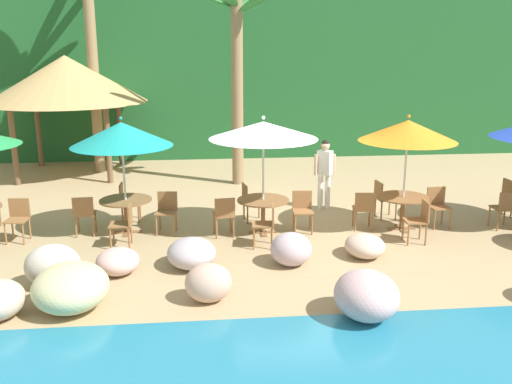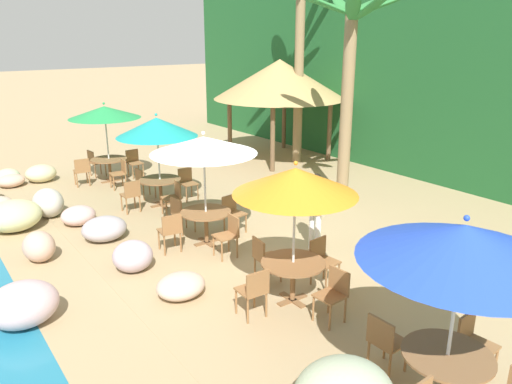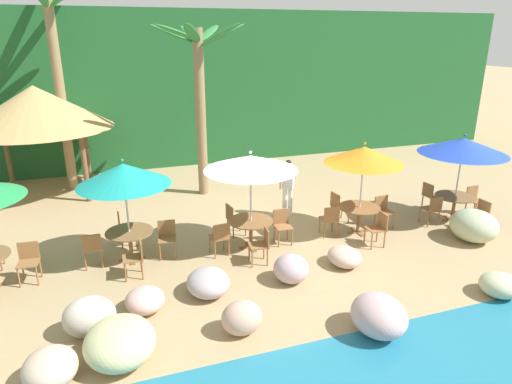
{
  "view_description": "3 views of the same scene",
  "coord_description": "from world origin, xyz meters",
  "px_view_note": "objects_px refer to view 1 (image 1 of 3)",
  "views": [
    {
      "loc": [
        -1.91,
        -11.65,
        3.99
      ],
      "look_at": [
        -0.75,
        -0.13,
        0.9
      ],
      "focal_mm": 40.05,
      "sensor_mm": 36.0,
      "label": 1
    },
    {
      "loc": [
        8.21,
        -5.21,
        4.42
      ],
      "look_at": [
        0.24,
        0.59,
        1.26
      ],
      "focal_mm": 34.77,
      "sensor_mm": 36.0,
      "label": 2
    },
    {
      "loc": [
        -3.77,
        -9.85,
        5.07
      ],
      "look_at": [
        -0.24,
        0.5,
        1.22
      ],
      "focal_mm": 31.47,
      "sensor_mm": 36.0,
      "label": 3
    }
  ],
  "objects_px": {
    "chair_teal_left": "(84,213)",
    "umbrella_white": "(263,130)",
    "umbrella_teal": "(122,134)",
    "chair_blue_inland": "(512,195)",
    "chair_orange_left": "(364,208)",
    "palm_tree_second": "(237,49)",
    "chair_teal_inland": "(127,199)",
    "palm_tree_nearest": "(90,19)",
    "chair_white_left": "(224,214)",
    "chair_teal_right": "(125,222)",
    "dining_table_orange": "(403,202)",
    "umbrella_orange": "(408,131)",
    "waiter_in_white": "(325,169)",
    "chair_white_right": "(267,222)",
    "chair_teal_seaward": "(167,209)",
    "chair_orange_seaward": "(438,204)",
    "dining_table_white": "(263,205)",
    "palapa_hut": "(66,79)",
    "chair_orange_right": "(420,219)",
    "chair_orange_inland": "(383,197)",
    "chair_green_seaward": "(18,217)",
    "chair_white_inland": "(249,200)",
    "chair_blue_left": "(505,207)",
    "dining_table_teal": "(126,205)",
    "chair_white_seaward": "(302,208)"
  },
  "relations": [
    {
      "from": "dining_table_teal",
      "to": "chair_white_seaward",
      "type": "relative_size",
      "value": 1.26
    },
    {
      "from": "chair_white_inland",
      "to": "chair_white_left",
      "type": "relative_size",
      "value": 1.0
    },
    {
      "from": "dining_table_white",
      "to": "palapa_hut",
      "type": "xyz_separation_m",
      "value": [
        -5.18,
        6.15,
        2.26
      ]
    },
    {
      "from": "chair_orange_left",
      "to": "chair_orange_right",
      "type": "bearing_deg",
      "value": -43.85
    },
    {
      "from": "chair_teal_seaward",
      "to": "waiter_in_white",
      "type": "height_order",
      "value": "waiter_in_white"
    },
    {
      "from": "chair_white_left",
      "to": "chair_orange_left",
      "type": "height_order",
      "value": "same"
    },
    {
      "from": "chair_white_seaward",
      "to": "chair_orange_inland",
      "type": "height_order",
      "value": "same"
    },
    {
      "from": "chair_orange_seaward",
      "to": "chair_white_seaward",
      "type": "bearing_deg",
      "value": -179.45
    },
    {
      "from": "chair_white_seaward",
      "to": "chair_orange_left",
      "type": "xyz_separation_m",
      "value": [
        1.32,
        -0.1,
        0.0
      ]
    },
    {
      "from": "umbrella_white",
      "to": "chair_orange_right",
      "type": "relative_size",
      "value": 2.88
    },
    {
      "from": "umbrella_teal",
      "to": "palapa_hut",
      "type": "height_order",
      "value": "palapa_hut"
    },
    {
      "from": "chair_teal_inland",
      "to": "chair_orange_right",
      "type": "relative_size",
      "value": 1.0
    },
    {
      "from": "chair_teal_inland",
      "to": "palm_tree_nearest",
      "type": "relative_size",
      "value": 0.13
    },
    {
      "from": "chair_teal_right",
      "to": "chair_white_right",
      "type": "xyz_separation_m",
      "value": [
        2.81,
        -0.3,
        0.0
      ]
    },
    {
      "from": "dining_table_orange",
      "to": "chair_blue_left",
      "type": "bearing_deg",
      "value": -6.34
    },
    {
      "from": "umbrella_orange",
      "to": "dining_table_orange",
      "type": "height_order",
      "value": "umbrella_orange"
    },
    {
      "from": "chair_teal_left",
      "to": "umbrella_white",
      "type": "bearing_deg",
      "value": -2.6
    },
    {
      "from": "chair_blue_left",
      "to": "chair_teal_seaward",
      "type": "bearing_deg",
      "value": 175.46
    },
    {
      "from": "umbrella_orange",
      "to": "chair_white_left",
      "type": "bearing_deg",
      "value": -178.26
    },
    {
      "from": "chair_green_seaward",
      "to": "dining_table_orange",
      "type": "height_order",
      "value": "chair_green_seaward"
    },
    {
      "from": "chair_white_left",
      "to": "chair_orange_left",
      "type": "relative_size",
      "value": 1.0
    },
    {
      "from": "chair_orange_left",
      "to": "palm_tree_second",
      "type": "xyz_separation_m",
      "value": [
        -2.39,
        4.47,
        3.26
      ]
    },
    {
      "from": "chair_teal_seaward",
      "to": "chair_blue_inland",
      "type": "height_order",
      "value": "same"
    },
    {
      "from": "chair_orange_right",
      "to": "chair_blue_left",
      "type": "bearing_deg",
      "value": 15.95
    },
    {
      "from": "chair_teal_left",
      "to": "chair_white_left",
      "type": "bearing_deg",
      "value": -7.06
    },
    {
      "from": "chair_orange_left",
      "to": "palm_tree_nearest",
      "type": "xyz_separation_m",
      "value": [
        -6.59,
        6.45,
        4.08
      ]
    },
    {
      "from": "umbrella_teal",
      "to": "chair_orange_seaward",
      "type": "bearing_deg",
      "value": -1.93
    },
    {
      "from": "chair_blue_left",
      "to": "palm_tree_nearest",
      "type": "relative_size",
      "value": 0.13
    },
    {
      "from": "chair_white_right",
      "to": "umbrella_orange",
      "type": "xyz_separation_m",
      "value": [
        3.03,
        0.78,
        1.65
      ]
    },
    {
      "from": "palapa_hut",
      "to": "waiter_in_white",
      "type": "height_order",
      "value": "palapa_hut"
    },
    {
      "from": "chair_white_inland",
      "to": "palapa_hut",
      "type": "distance_m",
      "value": 7.66
    },
    {
      "from": "chair_blue_left",
      "to": "palapa_hut",
      "type": "xyz_separation_m",
      "value": [
        -10.4,
        6.47,
        2.36
      ]
    },
    {
      "from": "dining_table_teal",
      "to": "chair_orange_seaward",
      "type": "bearing_deg",
      "value": -1.93
    },
    {
      "from": "chair_teal_right",
      "to": "chair_orange_seaward",
      "type": "xyz_separation_m",
      "value": [
        6.68,
        0.62,
        0.0
      ]
    },
    {
      "from": "umbrella_teal",
      "to": "chair_blue_inland",
      "type": "height_order",
      "value": "umbrella_teal"
    },
    {
      "from": "chair_green_seaward",
      "to": "palm_tree_second",
      "type": "relative_size",
      "value": 0.16
    },
    {
      "from": "chair_blue_inland",
      "to": "waiter_in_white",
      "type": "distance_m",
      "value": 4.37
    },
    {
      "from": "chair_blue_left",
      "to": "palm_tree_nearest",
      "type": "distance_m",
      "value": 12.43
    },
    {
      "from": "chair_green_seaward",
      "to": "chair_white_inland",
      "type": "bearing_deg",
      "value": 9.5
    },
    {
      "from": "chair_white_left",
      "to": "chair_white_right",
      "type": "relative_size",
      "value": 1.0
    },
    {
      "from": "dining_table_teal",
      "to": "chair_teal_left",
      "type": "distance_m",
      "value": 0.86
    },
    {
      "from": "chair_white_inland",
      "to": "umbrella_teal",
      "type": "bearing_deg",
      "value": -168.76
    },
    {
      "from": "dining_table_white",
      "to": "chair_orange_inland",
      "type": "height_order",
      "value": "chair_orange_inland"
    },
    {
      "from": "dining_table_white",
      "to": "palm_tree_nearest",
      "type": "bearing_deg",
      "value": 124.63
    },
    {
      "from": "chair_white_inland",
      "to": "waiter_in_white",
      "type": "relative_size",
      "value": 0.51
    },
    {
      "from": "palapa_hut",
      "to": "chair_orange_inland",
      "type": "bearing_deg",
      "value": -33.84
    },
    {
      "from": "chair_teal_left",
      "to": "chair_orange_inland",
      "type": "height_order",
      "value": "same"
    },
    {
      "from": "chair_green_seaward",
      "to": "chair_teal_left",
      "type": "bearing_deg",
      "value": 6.51
    },
    {
      "from": "chair_orange_inland",
      "to": "chair_teal_seaward",
      "type": "bearing_deg",
      "value": -174.11
    },
    {
      "from": "chair_teal_right",
      "to": "dining_table_orange",
      "type": "distance_m",
      "value": 5.86
    }
  ]
}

